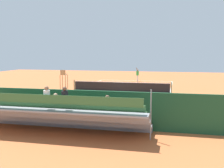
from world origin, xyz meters
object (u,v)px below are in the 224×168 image
object	(u,v)px
umpire_chair	(64,78)
equipment_bag	(97,121)
tennis_ball_far	(125,82)
tennis_player	(138,74)
tennis_ball_near	(141,84)
bleacher_stand	(62,115)
tennis_racket	(133,81)
courtside_bench	(127,116)
tennis_net	(121,86)

from	to	relation	value
umpire_chair	equipment_bag	world-z (taller)	umpire_chair
tennis_ball_far	tennis_player	bearing A→B (deg)	-129.26
tennis_player	tennis_ball_near	bearing A→B (deg)	105.92
bleacher_stand	umpire_chair	bearing A→B (deg)	-67.38
bleacher_stand	tennis_racket	size ratio (longest dim) A/B	15.85
umpire_chair	tennis_racket	xyz separation A→B (m)	(-5.87, -10.69, -1.30)
umpire_chair	tennis_racket	distance (m)	12.27
tennis_racket	courtside_bench	bearing A→B (deg)	98.03
courtside_bench	tennis_player	world-z (taller)	tennis_player
umpire_chair	tennis_net	bearing A→B (deg)	-177.80
tennis_net	courtside_bench	distance (m)	13.61
tennis_ball_near	equipment_bag	bearing A→B (deg)	90.30
umpire_chair	tennis_ball_near	bearing A→B (deg)	-135.95
tennis_ball_near	tennis_ball_far	xyz separation A→B (m)	(2.21, -1.27, 0.00)
tennis_player	umpire_chair	bearing A→B (deg)	57.04
tennis_net	tennis_ball_far	world-z (taller)	tennis_net
bleacher_stand	tennis_racket	xyz separation A→B (m)	(0.44, -25.82, -0.91)
tennis_net	umpire_chair	world-z (taller)	umpire_chair
tennis_racket	tennis_ball_near	size ratio (longest dim) A/B	8.66
equipment_bag	tennis_net	bearing A→B (deg)	-84.44
equipment_bag	tennis_racket	world-z (taller)	equipment_bag
tennis_net	bleacher_stand	xyz separation A→B (m)	(-0.10, 15.37, 0.43)
umpire_chair	tennis_player	xyz separation A→B (m)	(-6.56, -10.11, -0.30)
bleacher_stand	tennis_player	distance (m)	25.24
tennis_net	umpire_chair	xyz separation A→B (m)	(6.20, 0.24, 0.81)
tennis_player	tennis_ball_near	world-z (taller)	tennis_player
bleacher_stand	tennis_player	xyz separation A→B (m)	(-0.25, -25.24, 0.09)
bleacher_stand	umpire_chair	xyz separation A→B (m)	(6.30, -15.13, 0.39)
tennis_net	tennis_ball_near	xyz separation A→B (m)	(-1.20, -6.92, -0.47)
tennis_net	tennis_racket	world-z (taller)	tennis_net
tennis_ball_near	tennis_ball_far	world-z (taller)	same
equipment_bag	tennis_ball_near	size ratio (longest dim) A/B	13.64
tennis_net	tennis_ball_far	size ratio (longest dim) A/B	156.06
courtside_bench	equipment_bag	xyz separation A→B (m)	(1.71, 0.13, -0.38)
umpire_chair	tennis_ball_near	xyz separation A→B (m)	(-7.40, -7.16, -1.28)
tennis_net	bleacher_stand	bearing A→B (deg)	90.39
umpire_chair	tennis_ball_far	world-z (taller)	umpire_chair
equipment_bag	umpire_chair	bearing A→B (deg)	-60.31
tennis_player	tennis_ball_near	xyz separation A→B (m)	(-0.84, 2.95, -0.98)
courtside_bench	tennis_player	size ratio (longest dim) A/B	0.93
tennis_racket	tennis_ball_far	distance (m)	2.36
courtside_bench	umpire_chair	bearing A→B (deg)	-54.73
tennis_net	tennis_racket	bearing A→B (deg)	-88.19
equipment_bag	tennis_racket	bearing A→B (deg)	-86.08
courtside_bench	tennis_racket	size ratio (longest dim) A/B	3.15
umpire_chair	tennis_ball_near	distance (m)	10.37
tennis_player	equipment_bag	bearing A→B (deg)	92.34
umpire_chair	tennis_ball_far	distance (m)	9.98
bleacher_stand	tennis_racket	world-z (taller)	bleacher_stand
tennis_player	tennis_racket	distance (m)	1.35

